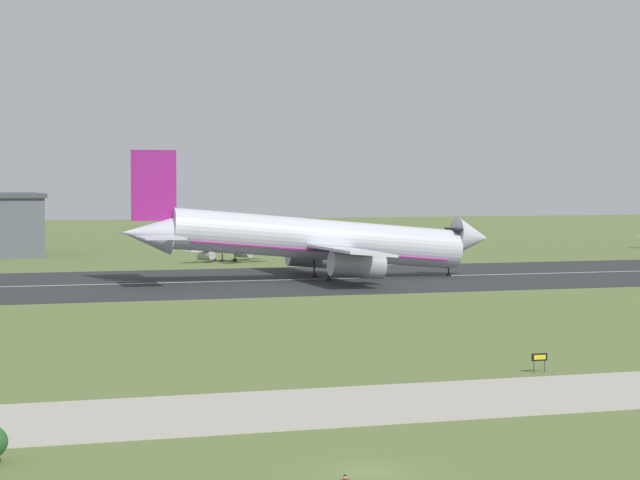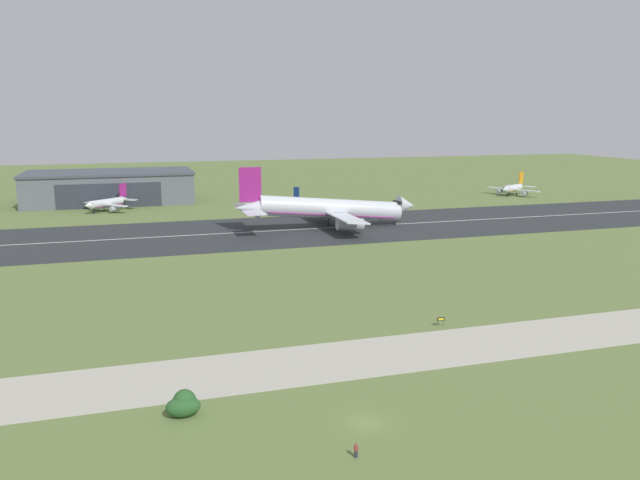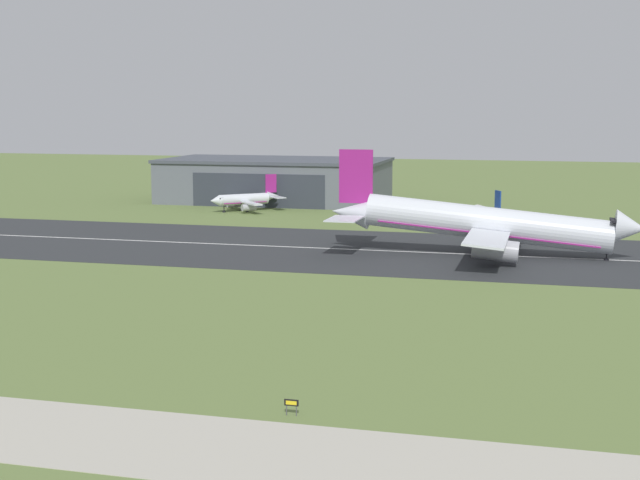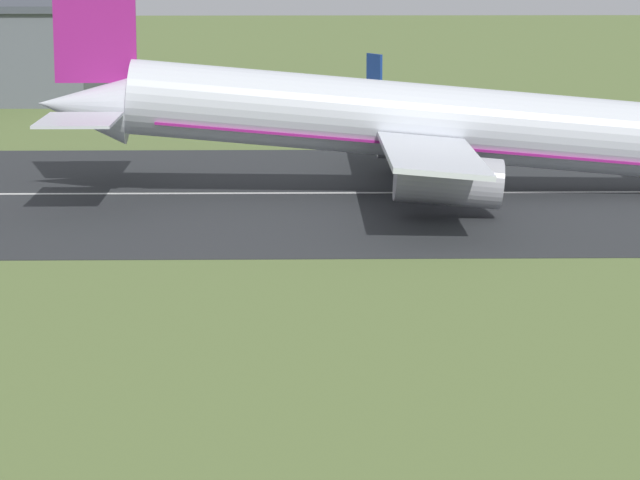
{
  "view_description": "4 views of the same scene",
  "coord_description": "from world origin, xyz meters",
  "views": [
    {
      "loc": [
        -21.85,
        -60.96,
        15.27
      ],
      "look_at": [
        19.05,
        69.35,
        8.77
      ],
      "focal_mm": 70.0,
      "sensor_mm": 36.0,
      "label": 1
    },
    {
      "loc": [
        -24.42,
        -62.17,
        34.89
      ],
      "look_at": [
        17.89,
        76.61,
        5.9
      ],
      "focal_mm": 35.0,
      "sensor_mm": 36.0,
      "label": 2
    },
    {
      "loc": [
        46.5,
        -47.27,
        28.05
      ],
      "look_at": [
        14.85,
        75.02,
        9.08
      ],
      "focal_mm": 50.0,
      "sensor_mm": 36.0,
      "label": 3
    },
    {
      "loc": [
        25.72,
        -2.05,
        20.75
      ],
      "look_at": [
        27.19,
        71.28,
        6.22
      ],
      "focal_mm": 85.0,
      "sensor_mm": 36.0,
      "label": 4
    }
  ],
  "objects": [
    {
      "name": "ground_plane",
      "position": [
        0.0,
        61.34,
        0.0
      ],
      "size": [
        738.39,
        738.39,
        0.0
      ],
      "primitive_type": "plane",
      "color": "olive"
    },
    {
      "name": "runway_sign",
      "position": [
        24.35,
        27.85,
        1.12
      ],
      "size": [
        1.35,
        0.14,
        1.54
      ],
      "color": "#4C4C51",
      "rests_on": "ground_plane"
    },
    {
      "name": "runway_strip",
      "position": [
        0.0,
        122.67,
        0.03
      ],
      "size": [
        498.39,
        53.19,
        0.06
      ],
      "primitive_type": "cube",
      "color": "#2B2D30",
      "rests_on": "ground_plane"
    },
    {
      "name": "runway_centreline",
      "position": [
        0.0,
        122.67,
        0.07
      ],
      "size": [
        448.55,
        0.7,
        0.01
      ],
      "primitive_type": "cube",
      "color": "silver",
      "rests_on": "runway_strip"
    },
    {
      "name": "airplane_parked_west",
      "position": [
        32.04,
        168.3,
        2.76
      ],
      "size": [
        17.75,
        17.13,
        8.7
      ],
      "color": "white",
      "rests_on": "ground_plane"
    },
    {
      "name": "hangar_building",
      "position": [
        -32.52,
        205.03,
        6.39
      ],
      "size": [
        65.63,
        34.04,
        12.75
      ],
      "color": "slate",
      "rests_on": "ground_plane"
    },
    {
      "name": "airplane_parked_east",
      "position": [
        -33.2,
        179.43,
        3.14
      ],
      "size": [
        19.54,
        19.9,
        9.74
      ],
      "color": "silver",
      "rests_on": "ground_plane"
    },
    {
      "name": "airplane_landing",
      "position": [
        34.95,
        122.09,
        6.05
      ],
      "size": [
        59.29,
        46.06,
        19.82
      ],
      "color": "silver",
      "rests_on": "ground_plane"
    }
  ]
}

